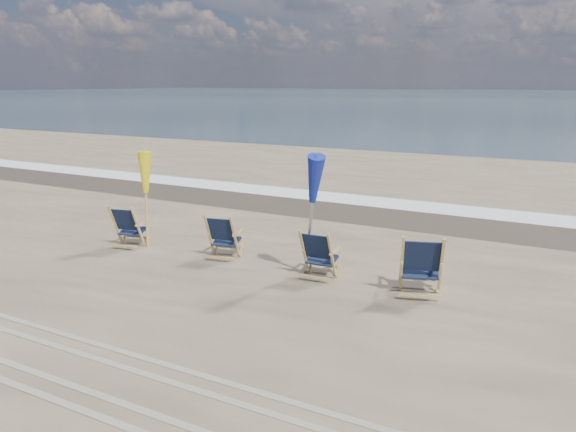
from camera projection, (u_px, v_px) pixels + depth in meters
name	position (u px, v px, depth m)	size (l,w,h in m)	color
ocean	(569.00, 98.00, 118.74)	(400.00, 400.00, 0.00)	#334956
surf_foam	(388.00, 203.00, 16.25)	(200.00, 1.40, 0.01)	silver
wet_sand_strip	(370.00, 213.00, 14.96)	(200.00, 2.60, 0.00)	#42362A
tire_tracks	(91.00, 374.00, 6.74)	(80.00, 1.30, 0.01)	gray
beach_chair_0	(138.00, 228.00, 11.62)	(0.61, 0.68, 0.95)	black
beach_chair_1	(235.00, 238.00, 10.85)	(0.61, 0.69, 0.95)	black
beach_chair_2	(331.00, 257.00, 9.70)	(0.60, 0.68, 0.94)	black
beach_chair_3	(441.00, 268.00, 8.91)	(0.70, 0.79, 1.09)	black
umbrella_yellow	(145.00, 178.00, 11.62)	(0.30, 0.30, 2.00)	tan
umbrella_blue	(311.00, 178.00, 9.52)	(0.30, 0.30, 2.37)	#A5A5AD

